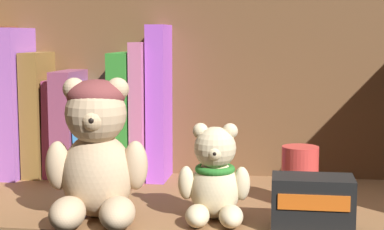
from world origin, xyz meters
TOP-DOWN VIEW (x-y plane):
  - shelf_board at (0.00, 0.00)cm, footprint 77.23×31.30cm
  - shelf_back_panel at (0.00, 16.25)cm, footprint 79.63×1.20cm
  - book_1 at (-33.48, 12.75)cm, footprint 3.43×13.51cm
  - book_2 at (-30.18, 12.75)cm, footprint 2.71×14.08cm
  - book_3 at (-27.09, 12.75)cm, footprint 3.00×10.73cm
  - book_4 at (-24.45, 12.75)cm, footprint 2.04×9.07cm
  - book_5 at (-21.69, 12.75)cm, footprint 3.25×13.57cm
  - book_6 at (-18.17, 12.75)cm, footprint 3.88×12.41cm
  - book_7 at (-15.42, 12.75)cm, footprint 1.86×10.06cm
  - book_8 at (-12.84, 12.75)cm, footprint 2.99×13.64cm
  - book_9 at (-10.08, 12.75)cm, footprint 2.05×12.44cm
  - book_10 at (-7.44, 12.75)cm, footprint 2.77×9.84cm
  - teddy_bear_larger at (-10.90, -10.48)cm, footprint 12.85×13.31cm
  - teddy_bear_smaller at (3.49, -8.98)cm, footprint 8.71×8.90cm
  - pillar_candle at (13.93, -0.88)cm, footprint 4.85×4.85cm
  - small_product_box at (15.09, -11.28)cm, footprint 9.36×5.45cm

SIDE VIEW (x-z plane):
  - shelf_board at x=0.00cm, z-range 0.00..2.00cm
  - small_product_box at x=15.09cm, z-range 2.01..8.30cm
  - pillar_candle at x=13.93cm, z-range 2.00..9.92cm
  - teddy_bear_smaller at x=3.49cm, z-range 1.13..13.00cm
  - book_6 at x=-18.17cm, z-range 1.94..17.16cm
  - book_4 at x=-24.45cm, z-range 1.99..17.42cm
  - book_7 at x=-15.42cm, z-range 1.99..17.64cm
  - teddy_bear_larger at x=-10.90cm, z-range 1.55..18.89cm
  - book_5 at x=-21.69cm, z-range 2.00..18.92cm
  - book_3 at x=-27.09cm, z-range 2.00..21.74cm
  - book_8 at x=-12.84cm, z-range 2.00..21.80cm
  - book_9 at x=-10.08cm, z-range 2.00..23.38cm
  - book_2 at x=-30.18cm, z-range 2.00..25.57cm
  - book_1 at x=-33.48cm, z-range 2.00..25.86cm
  - book_10 at x=-7.44cm, z-range 2.00..26.01cm
  - shelf_back_panel at x=0.00cm, z-range 0.00..33.09cm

